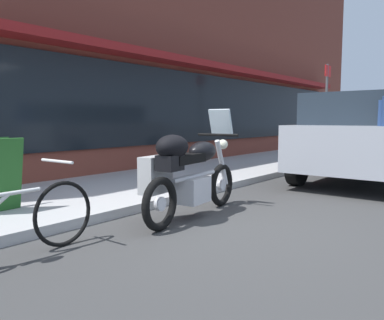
{
  "coord_description": "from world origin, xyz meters",
  "views": [
    {
      "loc": [
        -3.83,
        -2.51,
        1.24
      ],
      "look_at": [
        0.26,
        0.72,
        0.7
      ],
      "focal_mm": 36.88,
      "sensor_mm": 36.0,
      "label": 1
    }
  ],
  "objects_px": {
    "parked_minivan": "(373,136)",
    "parking_sign_pole": "(326,103)",
    "touring_motorcycle": "(187,171)",
    "parked_bicycle": "(8,222)"
  },
  "relations": [
    {
      "from": "parked_minivan",
      "to": "touring_motorcycle",
      "type": "bearing_deg",
      "value": 168.43
    },
    {
      "from": "touring_motorcycle",
      "to": "parked_minivan",
      "type": "xyz_separation_m",
      "value": [
        4.77,
        -0.98,
        0.31
      ]
    },
    {
      "from": "touring_motorcycle",
      "to": "parked_minivan",
      "type": "relative_size",
      "value": 0.44
    },
    {
      "from": "parked_bicycle",
      "to": "parking_sign_pole",
      "type": "relative_size",
      "value": 0.64
    },
    {
      "from": "parked_minivan",
      "to": "parking_sign_pole",
      "type": "height_order",
      "value": "parking_sign_pole"
    },
    {
      "from": "touring_motorcycle",
      "to": "parking_sign_pole",
      "type": "bearing_deg",
      "value": 7.84
    },
    {
      "from": "parked_bicycle",
      "to": "parking_sign_pole",
      "type": "distance_m",
      "value": 10.08
    },
    {
      "from": "touring_motorcycle",
      "to": "parked_minivan",
      "type": "bearing_deg",
      "value": -11.57
    },
    {
      "from": "parking_sign_pole",
      "to": "parked_bicycle",
      "type": "bearing_deg",
      "value": -175.27
    },
    {
      "from": "parked_bicycle",
      "to": "parked_minivan",
      "type": "bearing_deg",
      "value": -10.11
    }
  ]
}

